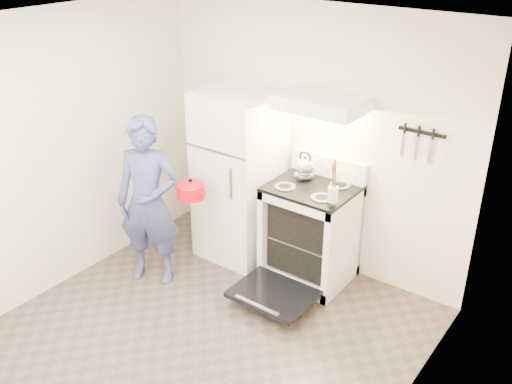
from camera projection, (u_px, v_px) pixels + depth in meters
floor at (187, 349)px, 4.57m from camera, size 3.60×3.60×0.00m
back_wall at (311, 139)px, 5.34m from camera, size 3.20×0.02×2.50m
refrigerator at (240, 176)px, 5.57m from camera, size 0.70×0.70×1.70m
stove_body at (310, 234)px, 5.32m from camera, size 0.76×0.65×0.92m
cooktop at (312, 188)px, 5.11m from camera, size 0.76×0.65×0.03m
backsplash at (329, 166)px, 5.27m from camera, size 0.76×0.07×0.20m
oven_door at (273, 294)px, 5.03m from camera, size 0.70×0.54×0.04m
oven_rack at (310, 236)px, 5.33m from camera, size 0.60×0.52×0.01m
range_hood at (321, 103)px, 4.83m from camera, size 0.76×0.50×0.12m
knife_strip at (422, 132)px, 4.63m from camera, size 0.40×0.02×0.03m
pizza_stone at (303, 231)px, 5.39m from camera, size 0.30×0.30×0.02m
tea_kettle at (305, 166)px, 5.20m from camera, size 0.22×0.18×0.27m
utensil_jar at (333, 194)px, 4.75m from camera, size 0.09×0.09×0.13m
person at (148, 202)px, 5.15m from camera, size 0.69×0.59×1.61m
dutch_oven at (191, 191)px, 5.13m from camera, size 0.33×0.26×0.22m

